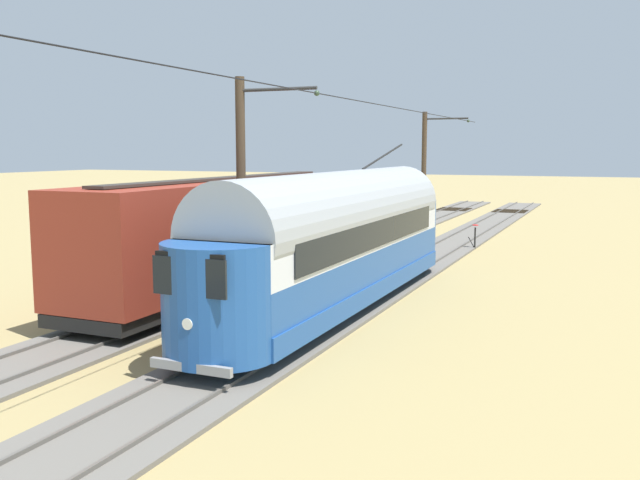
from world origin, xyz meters
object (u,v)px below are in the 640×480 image
at_px(switch_stand, 475,235).
at_px(spare_tie_stack, 251,252).
at_px(boxcar_adjacent, 227,231).
at_px(catenary_pole_foreground, 425,172).
at_px(track_end_bumper, 385,229).
at_px(catenary_pole_mid_near, 243,193).
at_px(vintage_streetcar, 339,238).

height_order(switch_stand, spare_tie_stack, switch_stand).
relative_size(boxcar_adjacent, switch_stand, 11.84).
bearing_deg(catenary_pole_foreground, track_end_bumper, 20.73).
relative_size(boxcar_adjacent, catenary_pole_mid_near, 2.07).
bearing_deg(track_end_bumper, spare_tie_stack, 73.92).
bearing_deg(switch_stand, track_end_bumper, -31.10).
bearing_deg(catenary_pole_foreground, boxcar_adjacent, 83.45).
bearing_deg(vintage_streetcar, catenary_pole_foreground, -82.93).
bearing_deg(catenary_pole_mid_near, boxcar_adjacent, -50.16).
height_order(catenary_pole_mid_near, switch_stand, catenary_pole_mid_near).
relative_size(switch_stand, track_end_bumper, 0.69).
bearing_deg(boxcar_adjacent, spare_tie_stack, -67.22).
xyz_separation_m(vintage_streetcar, boxcar_adjacent, (4.50, -0.84, -0.09)).
distance_m(catenary_pole_mid_near, switch_stand, 17.29).
distance_m(vintage_streetcar, catenary_pole_foreground, 19.45).
height_order(catenary_pole_foreground, spare_tie_stack, catenary_pole_foreground).
height_order(catenary_pole_mid_near, spare_tie_stack, catenary_pole_mid_near).
relative_size(vintage_streetcar, track_end_bumper, 9.20).
relative_size(vintage_streetcar, spare_tie_stack, 6.90).
xyz_separation_m(catenary_pole_foreground, track_end_bumper, (2.11, 0.80, -3.29)).
height_order(vintage_streetcar, catenary_pole_foreground, catenary_pole_foreground).
bearing_deg(vintage_streetcar, catenary_pole_mid_near, 35.32).
distance_m(boxcar_adjacent, track_end_bumper, 17.70).
relative_size(catenary_pole_mid_near, switch_stand, 5.72).
bearing_deg(track_end_bumper, catenary_pole_foreground, -159.27).
height_order(catenary_pole_foreground, track_end_bumper, catenary_pole_foreground).
xyz_separation_m(vintage_streetcar, spare_tie_stack, (7.51, -8.01, -1.99)).
distance_m(switch_stand, track_end_bumper, 6.84).
xyz_separation_m(catenary_pole_foreground, switch_stand, (-3.74, 4.33, -2.99)).
xyz_separation_m(spare_tie_stack, track_end_bumper, (-3.01, -10.45, 0.13)).
xyz_separation_m(catenary_pole_mid_near, track_end_bumper, (2.11, -20.14, -3.29)).
bearing_deg(catenary_pole_foreground, spare_tie_stack, 65.51).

